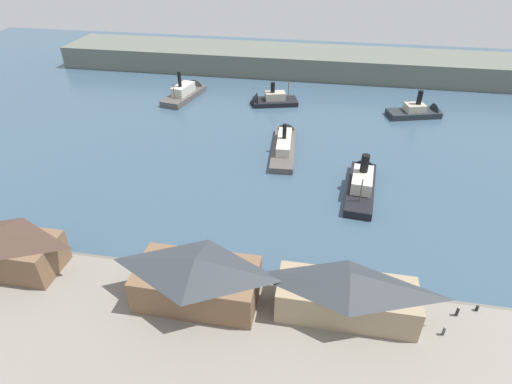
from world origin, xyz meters
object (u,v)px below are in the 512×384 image
object	(u,v)px
mooring_post_center_east	(136,265)
ferry_departing_north	(421,112)
ferry_shed_central_terminal	(197,278)
pedestrian_walking_east	(457,312)
ferry_shed_west_terminal	(4,248)
ferry_approaching_west	(362,180)
ferry_outer_harbor	(285,141)
pedestrian_near_west_shed	(444,331)
mooring_post_west	(477,308)
ferry_moored_west	(268,101)
ferry_shed_east_terminal	(347,293)
ferry_mid_harbor	(187,92)

from	to	relation	value
mooring_post_center_east	ferry_departing_north	world-z (taller)	ferry_departing_north
ferry_shed_central_terminal	mooring_post_center_east	xyz separation A→B (m)	(-12.39, 4.61, -3.65)
pedestrian_walking_east	ferry_shed_west_terminal	bearing A→B (deg)	-178.21
ferry_shed_west_terminal	mooring_post_center_east	size ratio (longest dim) A/B	20.25
ferry_approaching_west	ferry_outer_harbor	bearing A→B (deg)	139.02
pedestrian_near_west_shed	mooring_post_west	world-z (taller)	pedestrian_near_west_shed
mooring_post_center_east	ferry_approaching_west	bearing A→B (deg)	41.79
ferry_departing_north	ferry_shed_central_terminal	bearing A→B (deg)	-118.53
ferry_departing_north	ferry_moored_west	world-z (taller)	ferry_departing_north
ferry_shed_west_terminal	ferry_outer_harbor	size ratio (longest dim) A/B	0.70
pedestrian_walking_east	mooring_post_center_east	xyz separation A→B (m)	(-51.05, 1.31, -0.34)
ferry_shed_east_terminal	ferry_shed_west_terminal	bearing A→B (deg)	179.91
ferry_shed_central_terminal	mooring_post_west	distance (m)	42.28
ferry_shed_west_terminal	ferry_shed_east_terminal	size ratio (longest dim) A/B	0.89
ferry_shed_east_terminal	ferry_departing_north	distance (m)	84.88
mooring_post_center_east	ferry_mid_harbor	bearing A→B (deg)	101.98
ferry_shed_east_terminal	ferry_shed_central_terminal	bearing A→B (deg)	-177.54
ferry_shed_central_terminal	ferry_moored_west	distance (m)	84.04
ferry_shed_east_terminal	ferry_outer_harbor	xyz separation A→B (m)	(-15.49, 54.83, -4.07)
mooring_post_center_east	ferry_outer_harbor	size ratio (longest dim) A/B	0.03
pedestrian_walking_east	ferry_outer_harbor	distance (m)	61.44
ferry_shed_east_terminal	ferry_departing_north	xyz separation A→B (m)	(22.69, 81.69, -3.99)
ferry_shed_central_terminal	pedestrian_near_west_shed	distance (m)	36.18
pedestrian_near_west_shed	ferry_outer_harbor	world-z (taller)	ferry_outer_harbor
pedestrian_near_west_shed	ferry_shed_east_terminal	bearing A→B (deg)	173.30
ferry_departing_north	ferry_moored_west	xyz separation A→B (m)	(-46.87, 1.27, -0.12)
pedestrian_near_west_shed	ferry_moored_west	bearing A→B (deg)	114.18
ferry_shed_central_terminal	ferry_approaching_west	xyz separation A→B (m)	(26.08, 38.99, -3.69)
ferry_shed_central_terminal	ferry_shed_east_terminal	distance (m)	22.25
pedestrian_walking_east	mooring_post_west	bearing A→B (deg)	25.25
ferry_shed_central_terminal	ferry_mid_harbor	bearing A→B (deg)	109.01
mooring_post_west	ferry_moored_west	bearing A→B (deg)	118.97
mooring_post_center_east	ferry_outer_harbor	xyz separation A→B (m)	(19.14, 51.18, -0.39)
ferry_shed_central_terminal	ferry_approaching_west	world-z (taller)	ferry_shed_central_terminal
ferry_shed_west_terminal	ferry_shed_east_terminal	world-z (taller)	ferry_shed_east_terminal
ferry_shed_east_terminal	ferry_approaching_west	xyz separation A→B (m)	(3.85, 38.04, -3.72)
mooring_post_west	ferry_moored_west	distance (m)	90.43
mooring_post_west	ferry_outer_harbor	xyz separation A→B (m)	(-35.10, 50.99, -0.39)
mooring_post_west	mooring_post_center_east	bearing A→B (deg)	-179.80
mooring_post_center_east	ferry_departing_north	distance (m)	96.82
mooring_post_center_east	mooring_post_west	bearing A→B (deg)	0.20
pedestrian_near_west_shed	ferry_approaching_west	bearing A→B (deg)	104.07
ferry_shed_central_terminal	mooring_post_west	bearing A→B (deg)	6.54
ferry_outer_harbor	ferry_moored_west	world-z (taller)	ferry_outer_harbor
ferry_departing_north	ferry_moored_west	size ratio (longest dim) A/B	1.08
ferry_approaching_west	ferry_moored_west	bearing A→B (deg)	121.96
mooring_post_west	ferry_mid_harbor	xyz separation A→B (m)	(-71.55, 81.40, -0.10)
mooring_post_center_east	ferry_approaching_west	size ratio (longest dim) A/B	0.04
pedestrian_walking_east	ferry_moored_west	distance (m)	90.27
ferry_shed_west_terminal	pedestrian_walking_east	bearing A→B (deg)	1.79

